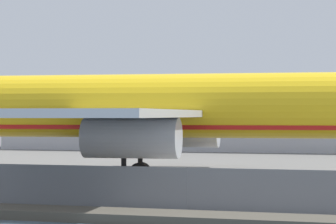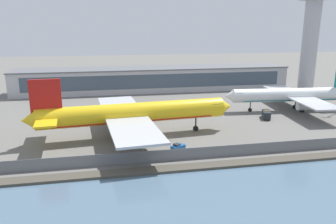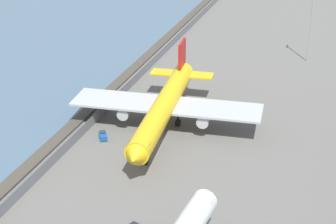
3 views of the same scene
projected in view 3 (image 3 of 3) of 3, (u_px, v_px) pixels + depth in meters
ground_plane at (152, 141)px, 126.44m from camera, size 500.00×500.00×0.00m
shoreline_seawall at (70, 127)px, 132.00m from camera, size 320.00×3.00×0.50m
perimeter_fence at (87, 126)px, 130.34m from camera, size 280.00×0.10×2.48m
cargo_jet_yellow at (165, 106)px, 129.37m from camera, size 52.56×45.19×15.51m
baggage_tug at (103, 136)px, 126.90m from camera, size 3.56×3.04×1.80m
apron_light_mast_apron_west at (311, 18)px, 169.38m from camera, size 3.20×0.40×24.57m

